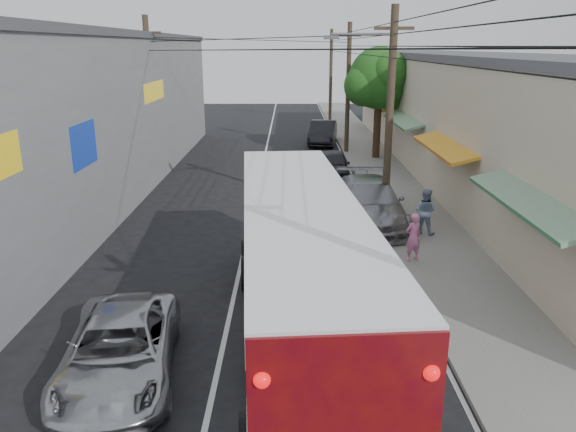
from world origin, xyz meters
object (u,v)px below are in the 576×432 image
object	(u,v)px
parked_car_mid	(333,165)
pedestrian_near	(413,237)
parked_car_far	(323,133)
parked_suv	(369,203)
coach_bus	(300,268)
jeepney	(120,350)
pedestrian_far	(425,211)

from	to	relation	value
parked_car_mid	pedestrian_near	xyz separation A→B (m)	(1.60, -11.98, 0.18)
parked_car_mid	parked_car_far	xyz separation A→B (m)	(0.09, 10.47, 0.10)
parked_suv	pedestrian_near	xyz separation A→B (m)	(0.80, -4.11, 0.03)
pedestrian_near	coach_bus	bearing A→B (deg)	28.13
coach_bus	parked_car_far	size ratio (longest dim) A/B	2.44
coach_bus	jeepney	world-z (taller)	coach_bus
parked_suv	pedestrian_near	distance (m)	4.19
jeepney	parked_car_far	size ratio (longest dim) A/B	0.97
parked_suv	pedestrian_far	world-z (taller)	pedestrian_far
parked_suv	parked_car_far	bearing A→B (deg)	91.72
jeepney	pedestrian_far	xyz separation A→B (m)	(8.34, 9.09, 0.28)
pedestrian_near	pedestrian_far	world-z (taller)	pedestrian_far
parked_car_mid	pedestrian_far	bearing A→B (deg)	-71.89
coach_bus	parked_suv	size ratio (longest dim) A/B	2.03
coach_bus	pedestrian_far	size ratio (longest dim) A/B	7.25
coach_bus	pedestrian_near	size ratio (longest dim) A/B	7.78
coach_bus	parked_suv	world-z (taller)	coach_bus
parked_car_mid	coach_bus	bearing A→B (deg)	-94.43
parked_car_mid	pedestrian_far	xyz separation A→B (m)	(2.59, -9.30, 0.24)
coach_bus	parked_car_mid	size ratio (longest dim) A/B	2.87
coach_bus	parked_car_mid	world-z (taller)	coach_bus
jeepney	parked_car_mid	bearing A→B (deg)	65.30
pedestrian_near	pedestrian_far	bearing A→B (deg)	-134.54
jeepney	parked_car_mid	xyz separation A→B (m)	(5.75, 18.39, 0.05)
jeepney	pedestrian_near	size ratio (longest dim) A/B	3.09
parked_car_mid	pedestrian_near	distance (m)	12.09
parked_car_mid	pedestrian_far	size ratio (longest dim) A/B	2.52
coach_bus	jeepney	xyz separation A→B (m)	(-3.71, -1.70, -1.11)
parked_car_mid	pedestrian_near	size ratio (longest dim) A/B	2.70
coach_bus	jeepney	bearing A→B (deg)	-159.73
coach_bus	parked_car_mid	distance (m)	16.85
parked_suv	pedestrian_near	bearing A→B (deg)	-79.50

